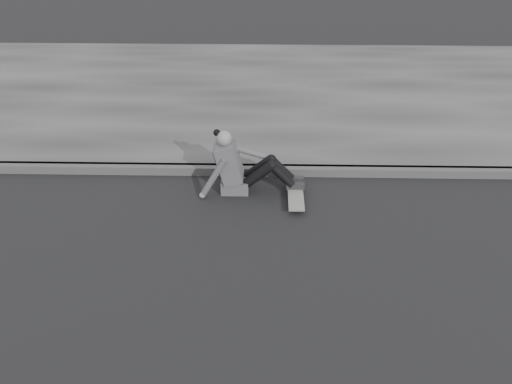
% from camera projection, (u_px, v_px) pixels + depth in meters
% --- Properties ---
extents(ground, '(80.00, 80.00, 0.00)m').
position_uv_depth(ground, '(435.00, 298.00, 5.78)').
color(ground, black).
rests_on(ground, ground).
extents(curb, '(24.00, 0.16, 0.12)m').
position_uv_depth(curb, '(390.00, 172.00, 7.97)').
color(curb, '#444444').
rests_on(curb, ground).
extents(sidewalk, '(24.00, 6.00, 0.12)m').
position_uv_depth(sidewalk, '(361.00, 94.00, 10.57)').
color(sidewalk, '#3D3D3D').
rests_on(sidewalk, ground).
extents(skateboard, '(0.20, 0.78, 0.09)m').
position_uv_depth(skateboard, '(296.00, 196.00, 7.39)').
color(skateboard, gray).
rests_on(skateboard, ground).
extents(seated_woman, '(1.38, 0.46, 0.88)m').
position_uv_depth(seated_woman, '(240.00, 166.00, 7.47)').
color(seated_woman, '#4C4C4F').
rests_on(seated_woman, ground).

